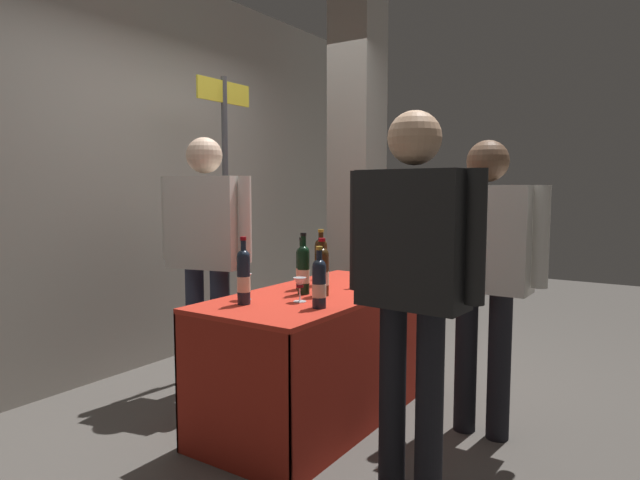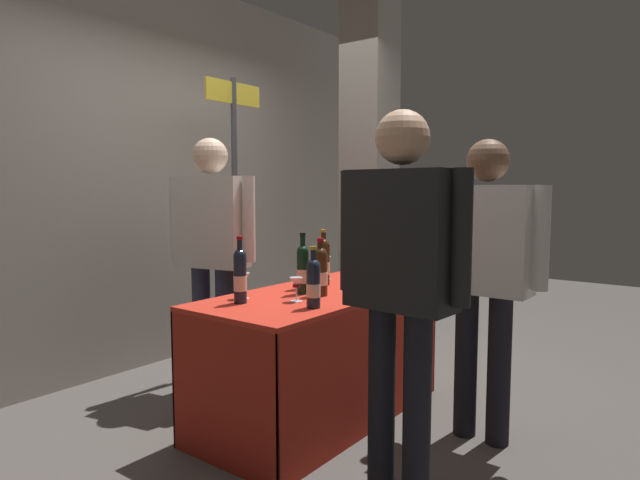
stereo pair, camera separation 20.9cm
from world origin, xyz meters
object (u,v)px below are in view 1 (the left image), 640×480
object	(u,v)px
concrete_pillar	(357,145)
wine_glass_mid	(322,263)
featured_wine_bottle	(321,261)
display_bottle_0	(322,271)
wine_glass_near_vendor	(300,284)
booth_signpost	(226,194)
flower_vase	(365,267)
vendor_presenter	(206,240)
tasting_table	(320,331)
wine_glass_near_taster	(245,281)
taster_foreground_right	(485,260)

from	to	relation	value
concrete_pillar	wine_glass_mid	distance (m)	1.39
featured_wine_bottle	display_bottle_0	distance (m)	0.35
wine_glass_near_vendor	booth_signpost	distance (m)	1.38
flower_vase	vendor_presenter	xyz separation A→B (m)	(-0.38, 0.95, 0.14)
display_bottle_0	booth_signpost	size ratio (longest dim) A/B	0.15
display_bottle_0	flower_vase	distance (m)	0.39
concrete_pillar	display_bottle_0	size ratio (longest dim) A/B	10.57
wine_glass_near_vendor	wine_glass_mid	distance (m)	0.74
vendor_presenter	booth_signpost	distance (m)	0.59
display_bottle_0	wine_glass_near_vendor	world-z (taller)	display_bottle_0
wine_glass_mid	display_bottle_0	bearing A→B (deg)	-146.70
wine_glass_near_vendor	flower_vase	size ratio (longest dim) A/B	0.34
tasting_table	featured_wine_bottle	bearing A→B (deg)	31.99
concrete_pillar	wine_glass_near_vendor	world-z (taller)	concrete_pillar
wine_glass_mid	flower_vase	distance (m)	0.38
wine_glass_near_taster	taster_foreground_right	size ratio (longest dim) A/B	0.09
wine_glass_mid	wine_glass_near_vendor	bearing A→B (deg)	-155.76
flower_vase	taster_foreground_right	xyz separation A→B (m)	(-0.01, -0.73, 0.09)
display_bottle_0	vendor_presenter	xyz separation A→B (m)	(0.00, 0.89, 0.12)
featured_wine_bottle	booth_signpost	world-z (taller)	booth_signpost
wine_glass_near_taster	taster_foreground_right	world-z (taller)	taster_foreground_right
concrete_pillar	vendor_presenter	world-z (taller)	concrete_pillar
tasting_table	featured_wine_bottle	distance (m)	0.44
tasting_table	booth_signpost	xyz separation A→B (m)	(0.36, 1.06, 0.78)
wine_glass_near_taster	wine_glass_mid	bearing A→B (deg)	1.75
wine_glass_near_taster	booth_signpost	world-z (taller)	booth_signpost
tasting_table	wine_glass_mid	distance (m)	0.56
concrete_pillar	featured_wine_bottle	xyz separation A→B (m)	(-1.23, -0.45, -0.80)
wine_glass_near_taster	taster_foreground_right	xyz separation A→B (m)	(0.70, -1.07, 0.11)
tasting_table	vendor_presenter	size ratio (longest dim) A/B	0.93
featured_wine_bottle	wine_glass_near_taster	world-z (taller)	featured_wine_bottle
wine_glass_mid	taster_foreground_right	distance (m)	1.11
tasting_table	featured_wine_bottle	world-z (taller)	featured_wine_bottle
display_bottle_0	booth_signpost	bearing A→B (deg)	68.28
wine_glass_near_taster	taster_foreground_right	bearing A→B (deg)	-57.05
display_bottle_0	wine_glass_near_vendor	bearing A→B (deg)	178.47
wine_glass_near_vendor	vendor_presenter	distance (m)	0.92
booth_signpost	flower_vase	bearing A→B (deg)	-93.04
tasting_table	taster_foreground_right	world-z (taller)	taster_foreground_right
wine_glass_near_taster	taster_foreground_right	distance (m)	1.28
display_bottle_0	flower_vase	world-z (taller)	flower_vase
vendor_presenter	booth_signpost	bearing A→B (deg)	105.29
taster_foreground_right	booth_signpost	bearing A→B (deg)	-1.21
wine_glass_near_vendor	wine_glass_near_taster	size ratio (longest dim) A/B	0.92
tasting_table	featured_wine_bottle	xyz separation A→B (m)	(0.20, 0.12, 0.38)
tasting_table	vendor_presenter	bearing A→B (deg)	96.01
featured_wine_bottle	taster_foreground_right	size ratio (longest dim) A/B	0.22
vendor_presenter	flower_vase	bearing A→B (deg)	8.89
tasting_table	taster_foreground_right	bearing A→B (deg)	-71.55
concrete_pillar	wine_glass_near_taster	bearing A→B (deg)	-169.02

